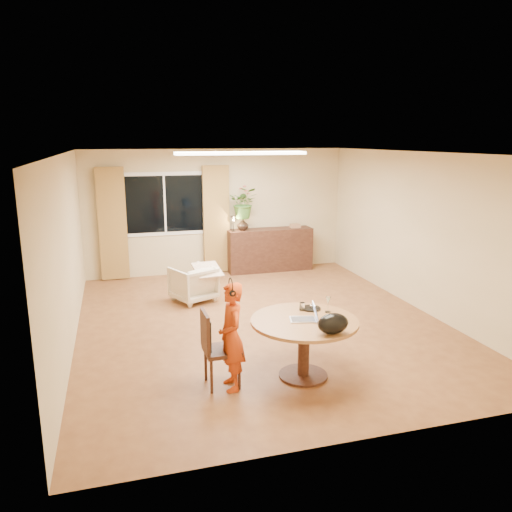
{
  "coord_description": "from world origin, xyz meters",
  "views": [
    {
      "loc": [
        -2.1,
        -7.04,
        2.8
      ],
      "look_at": [
        -0.14,
        -0.2,
        1.12
      ],
      "focal_mm": 35.0,
      "sensor_mm": 36.0,
      "label": 1
    }
  ],
  "objects_px": {
    "child": "(231,337)",
    "sideboard": "(270,250)",
    "dining_chair": "(222,348)",
    "armchair": "(193,283)",
    "dining_table": "(304,332)"
  },
  "relations": [
    {
      "from": "dining_chair",
      "to": "armchair",
      "type": "height_order",
      "value": "dining_chair"
    },
    {
      "from": "child",
      "to": "sideboard",
      "type": "relative_size",
      "value": 0.68
    },
    {
      "from": "armchair",
      "to": "sideboard",
      "type": "height_order",
      "value": "sideboard"
    },
    {
      "from": "dining_chair",
      "to": "child",
      "type": "bearing_deg",
      "value": -47.66
    },
    {
      "from": "dining_table",
      "to": "child",
      "type": "relative_size",
      "value": 1.02
    },
    {
      "from": "dining_table",
      "to": "armchair",
      "type": "height_order",
      "value": "dining_table"
    },
    {
      "from": "dining_table",
      "to": "dining_chair",
      "type": "height_order",
      "value": "dining_chair"
    },
    {
      "from": "dining_table",
      "to": "sideboard",
      "type": "relative_size",
      "value": 0.7
    },
    {
      "from": "armchair",
      "to": "sideboard",
      "type": "relative_size",
      "value": 0.38
    },
    {
      "from": "armchair",
      "to": "sideboard",
      "type": "bearing_deg",
      "value": -163.93
    },
    {
      "from": "dining_table",
      "to": "dining_chair",
      "type": "distance_m",
      "value": 0.99
    },
    {
      "from": "dining_table",
      "to": "armchair",
      "type": "xyz_separation_m",
      "value": [
        -0.81,
        3.26,
        -0.26
      ]
    },
    {
      "from": "dining_table",
      "to": "child",
      "type": "distance_m",
      "value": 0.89
    },
    {
      "from": "armchair",
      "to": "sideboard",
      "type": "xyz_separation_m",
      "value": [
        1.93,
        1.63,
        0.14
      ]
    },
    {
      "from": "child",
      "to": "sideboard",
      "type": "xyz_separation_m",
      "value": [
        2.0,
        4.91,
        -0.17
      ]
    }
  ]
}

